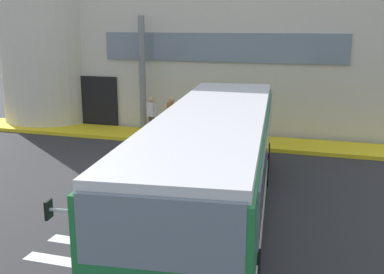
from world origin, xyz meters
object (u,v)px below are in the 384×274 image
object	(u,v)px
bus_main_foreground	(214,165)
passenger_by_doorway	(172,114)
passenger_at_curb_edge	(195,116)
safety_bollard_yellow	(206,138)
entry_support_column	(142,74)
passenger_near_column	(152,114)

from	to	relation	value
bus_main_foreground	passenger_by_doorway	distance (m)	8.16
bus_main_foreground	passenger_at_curb_edge	xyz separation A→B (m)	(-2.71, 7.25, -0.26)
bus_main_foreground	safety_bollard_yellow	distance (m)	6.62
bus_main_foreground	passenger_at_curb_edge	bearing A→B (deg)	110.51
entry_support_column	passenger_by_doorway	world-z (taller)	entry_support_column
bus_main_foreground	passenger_at_curb_edge	world-z (taller)	bus_main_foreground
safety_bollard_yellow	passenger_by_doorway	bearing A→B (deg)	150.25
entry_support_column	passenger_by_doorway	size ratio (longest dim) A/B	2.97
bus_main_foreground	passenger_near_column	size ratio (longest dim) A/B	7.02
safety_bollard_yellow	passenger_at_curb_edge	bearing A→B (deg)	128.52
passenger_near_column	passenger_at_curb_edge	xyz separation A→B (m)	(1.83, 0.17, 0.00)
passenger_at_curb_edge	passenger_near_column	bearing A→B (deg)	-174.82
passenger_by_doorway	passenger_at_curb_edge	world-z (taller)	same
bus_main_foreground	passenger_at_curb_edge	size ratio (longest dim) A/B	7.02
passenger_near_column	safety_bollard_yellow	bearing A→B (deg)	-17.30
entry_support_column	safety_bollard_yellow	bearing A→B (deg)	-27.87
entry_support_column	passenger_near_column	distance (m)	2.01
entry_support_column	passenger_at_curb_edge	bearing A→B (deg)	-17.41
passenger_at_curb_edge	bus_main_foreground	bearing A→B (deg)	-69.49
passenger_by_doorway	entry_support_column	bearing A→B (deg)	154.21
passenger_near_column	bus_main_foreground	bearing A→B (deg)	-57.35
passenger_near_column	safety_bollard_yellow	xyz separation A→B (m)	(2.60, -0.81, -0.63)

